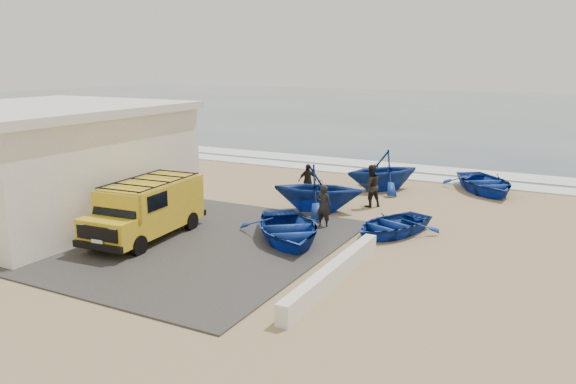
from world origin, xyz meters
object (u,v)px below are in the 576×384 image
at_px(fisherman_front, 324,206).
at_px(fisherman_middle, 371,186).
at_px(boat_mid_left, 318,188).
at_px(boat_far_right, 485,183).
at_px(van, 147,207).
at_px(boat_near_right, 391,225).
at_px(boat_far_left, 383,170).
at_px(parapet, 334,274).
at_px(building, 42,162).
at_px(fisherman_back, 307,181).
at_px(boat_near_left, 287,229).

distance_m(fisherman_front, fisherman_middle, 3.63).
bearing_deg(boat_mid_left, boat_far_right, -54.32).
relative_size(van, fisherman_front, 3.02).
relative_size(van, boat_near_right, 1.40).
bearing_deg(boat_far_left, boat_near_right, -27.95).
height_order(parapet, boat_near_right, boat_near_right).
relative_size(building, boat_mid_left, 2.64).
distance_m(boat_far_left, fisherman_back, 3.80).
distance_m(parapet, boat_far_left, 11.70).
relative_size(building, boat_far_left, 2.61).
xyz_separation_m(building, boat_near_right, (12.55, 3.99, -1.81)).
bearing_deg(fisherman_middle, boat_far_left, -126.46).
relative_size(building, fisherman_middle, 5.33).
relative_size(boat_mid_left, boat_far_left, 0.99).
relative_size(building, van, 1.97).
height_order(parapet, boat_far_left, boat_far_left).
bearing_deg(boat_far_right, building, -171.40).
height_order(building, van, building).
distance_m(boat_near_right, boat_far_left, 6.92).
distance_m(parapet, boat_far_right, 13.38).
xyz_separation_m(boat_near_left, fisherman_back, (-2.10, 5.89, 0.32)).
bearing_deg(fisherman_back, boat_near_left, -121.22).
relative_size(parapet, fisherman_back, 4.02).
xyz_separation_m(fisherman_front, fisherman_back, (-2.51, 3.85, -0.04)).
relative_size(boat_near_left, boat_far_right, 0.98).
height_order(boat_mid_left, fisherman_back, boat_mid_left).
bearing_deg(boat_far_left, building, -93.04).
height_order(building, parapet, building).
bearing_deg(parapet, boat_far_left, 102.04).
xyz_separation_m(boat_far_right, fisherman_front, (-4.29, -8.53, 0.35)).
bearing_deg(boat_far_left, van, -73.01).
bearing_deg(boat_near_left, fisherman_middle, 43.33).
height_order(boat_far_left, fisherman_front, boat_far_left).
bearing_deg(boat_far_right, van, -157.76).
distance_m(boat_far_left, boat_far_right, 4.71).
relative_size(boat_near_left, fisherman_front, 2.62).
height_order(van, fisherman_back, van).
height_order(van, fisherman_front, van).
xyz_separation_m(van, boat_near_left, (4.35, 1.91, -0.64)).
bearing_deg(fisherman_middle, fisherman_front, 35.95).
relative_size(boat_near_right, fisherman_middle, 1.94).
bearing_deg(building, van, -2.56).
bearing_deg(boat_mid_left, boat_far_left, -28.04).
bearing_deg(building, boat_near_right, 17.64).
distance_m(van, fisherman_back, 8.13).
distance_m(boat_near_right, boat_far_right, 8.46).
height_order(fisherman_front, fisherman_middle, fisherman_middle).
bearing_deg(parapet, fisherman_front, 117.13).
height_order(fisherman_middle, fisherman_back, fisherman_middle).
xyz_separation_m(parapet, boat_far_right, (1.87, 13.25, 0.16)).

